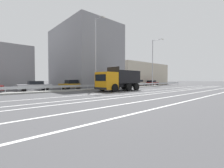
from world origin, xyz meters
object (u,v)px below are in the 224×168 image
(parked_car_6, at_px, (138,83))
(median_road_sign, at_px, (114,82))
(street_lamp_1, at_px, (96,51))
(parked_car_4, at_px, (100,84))
(street_lamp_2, at_px, (153,61))
(dump_truck, at_px, (115,82))
(parked_car_7, at_px, (152,83))
(parked_car_2, at_px, (35,86))
(parked_car_5, at_px, (121,84))
(parked_car_3, at_px, (72,84))

(parked_car_6, bearing_deg, median_road_sign, 108.77)
(street_lamp_1, relative_size, parked_car_4, 2.52)
(parked_car_6, bearing_deg, street_lamp_2, -179.30)
(dump_truck, bearing_deg, parked_car_7, -70.48)
(street_lamp_1, bearing_deg, median_road_sign, 0.06)
(dump_truck, relative_size, parked_car_6, 1.61)
(parked_car_2, bearing_deg, parked_car_6, -84.72)
(street_lamp_2, bearing_deg, median_road_sign, 178.63)
(street_lamp_2, height_order, parked_car_7, street_lamp_2)
(parked_car_4, xyz_separation_m, parked_car_6, (11.63, 0.27, -0.01))
(parked_car_6, bearing_deg, parked_car_4, 91.56)
(parked_car_7, bearing_deg, dump_truck, -74.28)
(dump_truck, height_order, parked_car_5, dump_truck)
(parked_car_5, relative_size, parked_car_7, 1.16)
(parked_car_3, distance_m, parked_car_4, 5.56)
(dump_truck, bearing_deg, parked_car_3, 14.43)
(median_road_sign, relative_size, parked_car_4, 0.52)
(street_lamp_1, bearing_deg, parked_car_3, 115.99)
(parked_car_3, distance_m, parked_car_6, 17.17)
(street_lamp_2, bearing_deg, parked_car_5, 145.40)
(median_road_sign, distance_m, street_lamp_1, 5.94)
(parked_car_6, relative_size, parked_car_7, 0.99)
(parked_car_3, xyz_separation_m, parked_car_6, (17.17, -0.16, 0.01))
(median_road_sign, distance_m, parked_car_3, 6.94)
(dump_truck, xyz_separation_m, median_road_sign, (3.49, 3.95, -0.06))
(median_road_sign, height_order, street_lamp_2, street_lamp_2)
(dump_truck, distance_m, parked_car_5, 11.98)
(street_lamp_1, relative_size, parked_car_3, 2.67)
(median_road_sign, xyz_separation_m, street_lamp_2, (11.58, -0.28, 4.44))
(parked_car_5, xyz_separation_m, parked_car_6, (5.97, 0.00, 0.07))
(dump_truck, bearing_deg, parked_car_6, -63.07)
(parked_car_5, bearing_deg, median_road_sign, 126.32)
(street_lamp_2, xyz_separation_m, parked_car_7, (5.22, 3.74, -4.95))
(parked_car_6, bearing_deg, street_lamp_1, 104.52)
(street_lamp_2, distance_m, parked_car_6, 6.41)
(dump_truck, height_order, median_road_sign, dump_truck)
(median_road_sign, bearing_deg, parked_car_3, 144.39)
(dump_truck, bearing_deg, parked_car_4, -24.84)
(street_lamp_2, relative_size, parked_car_3, 2.51)
(median_road_sign, height_order, parked_car_4, median_road_sign)
(parked_car_7, bearing_deg, median_road_sign, -82.69)
(parked_car_3, bearing_deg, dump_truck, 12.38)
(parked_car_3, relative_size, parked_car_6, 0.97)
(parked_car_5, bearing_deg, street_lamp_1, 114.29)
(dump_truck, bearing_deg, street_lamp_2, -76.86)
(street_lamp_2, distance_m, parked_car_5, 8.82)
(street_lamp_1, xyz_separation_m, parked_car_3, (-1.97, 4.03, -5.15))
(parked_car_2, bearing_deg, dump_truck, -128.85)
(parked_car_2, bearing_deg, median_road_sign, -102.71)
(parked_car_3, bearing_deg, parked_car_6, 86.86)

